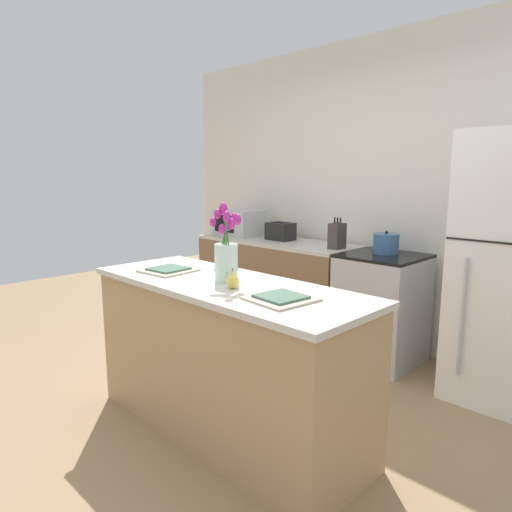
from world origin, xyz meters
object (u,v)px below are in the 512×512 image
stove_range (381,308)px  pear_figurine (233,281)px  plate_setting_left (169,270)px  flower_vase (226,254)px  knife_block (337,236)px  plate_setting_right (281,298)px  microwave (240,223)px  toaster (280,231)px  cooking_pot (386,243)px

stove_range → pear_figurine: pear_figurine is taller
pear_figurine → plate_setting_left: (-0.62, 0.01, -0.03)m
pear_figurine → plate_setting_left: 0.62m
stove_range → pear_figurine: bearing=-88.6°
flower_vase → pear_figurine: flower_vase is taller
flower_vase → knife_block: (-0.33, 1.55, -0.07)m
plate_setting_right → pear_figurine: bearing=-178.0°
microwave → toaster: bearing=4.2°
cooking_pot → knife_block: (-0.42, -0.08, 0.03)m
stove_range → plate_setting_left: 1.82m
pear_figurine → cooking_pot: size_ratio=0.53×
pear_figurine → cooking_pot: 1.73m
stove_range → knife_block: bearing=-177.1°
plate_setting_left → toaster: toaster is taller
plate_setting_right → knife_block: size_ratio=1.17×
toaster → cooking_pot: bearing=1.1°
stove_range → microwave: 1.78m
plate_setting_left → plate_setting_right: (0.95, 0.00, 0.00)m
stove_range → toaster: bearing=178.1°
flower_vase → knife_block: size_ratio=1.66×
flower_vase → stove_range: bearing=86.0°
flower_vase → cooking_pot: bearing=86.8°
cooking_pot → microwave: microwave is taller
stove_range → cooking_pot: bearing=108.1°
toaster → plate_setting_left: bearing=-71.4°
plate_setting_left → plate_setting_right: same height
microwave → plate_setting_right: bearing=-38.8°
plate_setting_left → toaster: size_ratio=1.12×
microwave → stove_range: bearing=0.0°
plate_setting_right → toaster: size_ratio=1.12×
plate_setting_left → cooking_pot: cooking_pot is taller
pear_figurine → microwave: microwave is taller
plate_setting_left → knife_block: size_ratio=1.17×
plate_setting_left → microwave: bearing=123.8°
stove_range → cooking_pot: cooking_pot is taller
stove_range → toaster: toaster is taller
plate_setting_left → cooking_pot: 1.80m
toaster → plate_setting_right: bearing=-48.1°
pear_figurine → toaster: toaster is taller
stove_range → microwave: (-1.68, -0.00, 0.58)m
pear_figurine → knife_block: 1.71m
knife_block → stove_range: bearing=2.9°
cooking_pot → microwave: 1.66m
stove_range → flower_vase: flower_vase is taller
toaster → microwave: microwave is taller
plate_setting_left → microwave: (-1.11, 1.65, 0.10)m
cooking_pot → knife_block: knife_block is taller
flower_vase → pear_figurine: bearing=-30.8°
flower_vase → plate_setting_right: flower_vase is taller
microwave → cooking_pot: bearing=2.1°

